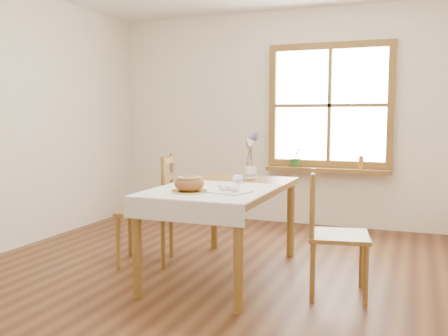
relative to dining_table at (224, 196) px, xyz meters
The scene contains 18 objects.
ground 0.73m from the dining_table, 90.00° to the right, with size 5.00×5.00×0.00m, color brown.
room_walls 1.08m from the dining_table, 90.00° to the right, with size 4.60×5.10×2.65m.
window 2.36m from the dining_table, 77.02° to the left, with size 1.46×0.08×1.46m.
window_sill 2.16m from the dining_table, 76.61° to the left, with size 1.46×0.20×0.05m.
dining_table is the anchor object (origin of this frame).
table_linen 0.32m from the dining_table, 90.00° to the right, with size 0.91×0.99×0.01m, color white.
chair_left 0.80m from the dining_table, behind, with size 0.46×0.48×0.99m, color olive, non-canonical shape.
chair_right 1.00m from the dining_table, ahead, with size 0.43×0.45×0.92m, color olive, non-canonical shape.
bread_plate 0.49m from the dining_table, 101.34° to the right, with size 0.26×0.26×0.01m, color white.
bread_loaf 0.51m from the dining_table, 101.34° to the right, with size 0.22×0.22×0.12m, color olive.
egg_napkin 0.43m from the dining_table, 63.52° to the right, with size 0.27×0.23×0.01m, color white.
eggs 0.44m from the dining_table, 63.52° to the right, with size 0.21×0.19×0.05m, color white, non-canonical shape.
salt_shaker 0.19m from the dining_table, 27.75° to the left, with size 0.04×0.04×0.08m, color white.
pepper_shaker 0.18m from the dining_table, ahead, with size 0.05×0.05×0.09m, color white.
flower_vase 0.51m from the dining_table, 80.90° to the left, with size 0.10×0.10×0.11m, color white.
lavender_bouquet 0.61m from the dining_table, 80.90° to the left, with size 0.18×0.18×0.33m, color #745596, non-canonical shape.
potted_plant 2.11m from the dining_table, 86.65° to the left, with size 0.20×0.22×0.18m, color #316A2A.
amber_bottle 2.28m from the dining_table, 67.14° to the left, with size 0.06×0.06×0.16m, color #AD721F.
Camera 1 is at (1.48, -3.51, 1.33)m, focal length 40.00 mm.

